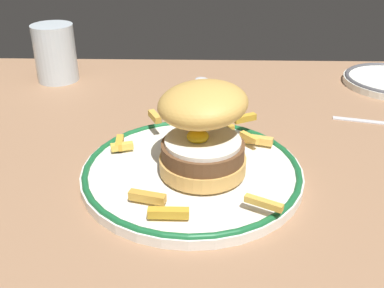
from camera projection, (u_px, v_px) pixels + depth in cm
name	position (u px, v px, depth cm)	size (l,w,h in cm)	color
ground_plane	(183.00, 195.00, 55.82)	(116.58, 95.66, 4.00)	#976E50
dinner_plate	(192.00, 171.00, 55.34)	(27.03, 27.03, 1.60)	white
burger	(203.00, 127.00, 52.52)	(13.66, 13.47, 10.57)	tan
fries_pile	(194.00, 155.00, 55.35)	(21.35, 21.58, 2.68)	gold
water_glass	(56.00, 57.00, 83.99)	(7.62, 7.62, 10.48)	silver
spoon	(207.00, 81.00, 84.52)	(8.89, 11.95, 0.90)	silver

